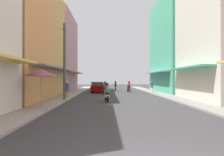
{
  "coord_description": "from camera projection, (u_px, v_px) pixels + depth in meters",
  "views": [
    {
      "loc": [
        -1.1,
        -4.11,
        1.87
      ],
      "look_at": [
        -0.6,
        16.12,
        1.95
      ],
      "focal_mm": 35.19,
      "sensor_mm": 36.0,
      "label": 1
    }
  ],
  "objects": [
    {
      "name": "motorbike_white",
      "position": [
        107.0,
        93.0,
        17.73
      ],
      "size": [
        0.55,
        1.8,
        1.58
      ],
      "color": "black",
      "rests_on": "ground"
    },
    {
      "name": "utility_pole",
      "position": [
        64.0,
        61.0,
        18.39
      ],
      "size": [
        0.2,
        1.2,
        6.55
      ],
      "color": "#4C4C4F",
      "rests_on": "ground"
    },
    {
      "name": "pedestrian_crossing",
      "position": [
        152.0,
        87.0,
        29.48
      ],
      "size": [
        0.34,
        0.34,
        1.56
      ],
      "color": "beige",
      "rests_on": "ground"
    },
    {
      "name": "motorbike_green",
      "position": [
        105.0,
        89.0,
        26.05
      ],
      "size": [
        0.7,
        1.76,
        1.58
      ],
      "color": "black",
      "rests_on": "ground"
    },
    {
      "name": "parked_car",
      "position": [
        98.0,
        87.0,
        30.17
      ],
      "size": [
        1.84,
        4.14,
        1.45
      ],
      "color": "#8C0000",
      "rests_on": "ground"
    },
    {
      "name": "building_left_mid",
      "position": [
        19.0,
        40.0,
        20.17
      ],
      "size": [
        7.05,
        13.36,
        10.98
      ],
      "color": "#D88C4C",
      "rests_on": "ground"
    },
    {
      "name": "pedestrian_foreground",
      "position": [
        67.0,
        89.0,
        20.37
      ],
      "size": [
        0.44,
        0.44,
        1.69
      ],
      "color": "#BF8C3F",
      "rests_on": "ground"
    },
    {
      "name": "motorbike_orange",
      "position": [
        115.0,
        86.0,
        34.08
      ],
      "size": [
        0.55,
        1.81,
        1.58
      ],
      "color": "black",
      "rests_on": "ground"
    },
    {
      "name": "sidewalk_right",
      "position": [
        167.0,
        96.0,
        23.28
      ],
      "size": [
        1.77,
        54.07,
        0.12
      ],
      "primitive_type": "cube",
      "color": "gray",
      "rests_on": "ground"
    },
    {
      "name": "sidewalk_left",
      "position": [
        67.0,
        96.0,
        23.03
      ],
      "size": [
        1.77,
        54.07,
        0.12
      ],
      "primitive_type": "cube",
      "color": "#9E9991",
      "rests_on": "ground"
    },
    {
      "name": "ground_plane",
      "position": [
        117.0,
        97.0,
        23.15
      ],
      "size": [
        101.36,
        101.36,
        0.0
      ],
      "primitive_type": "plane",
      "color": "#38383A"
    },
    {
      "name": "motorbike_maroon",
      "position": [
        129.0,
        87.0,
        31.75
      ],
      "size": [
        0.72,
        1.75,
        1.58
      ],
      "color": "black",
      "rests_on": "ground"
    },
    {
      "name": "building_left_far",
      "position": [
        53.0,
        53.0,
        32.65
      ],
      "size": [
        7.05,
        10.97,
        11.32
      ],
      "color": "#B7727F",
      "rests_on": "ground"
    },
    {
      "name": "building_right_far",
      "position": [
        180.0,
        45.0,
        30.76
      ],
      "size": [
        7.05,
        12.99,
        13.23
      ],
      "color": "#4CB28C",
      "rests_on": "ground"
    },
    {
      "name": "vendor_umbrella",
      "position": [
        41.0,
        72.0,
        13.23
      ],
      "size": [
        2.02,
        2.02,
        2.49
      ],
      "color": "#99999E",
      "rests_on": "ground"
    }
  ]
}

